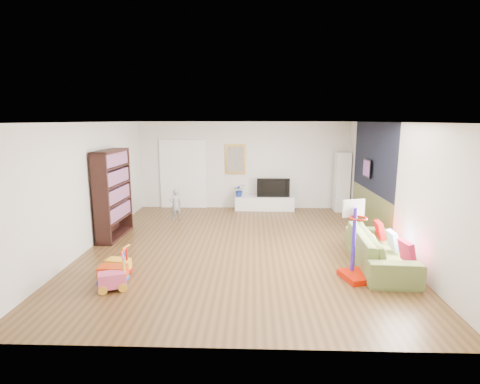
{
  "coord_description": "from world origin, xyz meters",
  "views": [
    {
      "loc": [
        0.28,
        -7.87,
        2.74
      ],
      "look_at": [
        0.0,
        0.4,
        1.15
      ],
      "focal_mm": 28.0,
      "sensor_mm": 36.0,
      "label": 1
    }
  ],
  "objects_px": {
    "bookshelf": "(113,194)",
    "sofa": "(379,250)",
    "media_console": "(264,203)",
    "basketball_hoop": "(359,241)"
  },
  "relations": [
    {
      "from": "bookshelf",
      "to": "sofa",
      "type": "xyz_separation_m",
      "value": [
        5.69,
        -1.65,
        -0.71
      ]
    },
    {
      "from": "media_console",
      "to": "bookshelf",
      "type": "height_order",
      "value": "bookshelf"
    },
    {
      "from": "sofa",
      "to": "media_console",
      "type": "bearing_deg",
      "value": 27.78
    },
    {
      "from": "bookshelf",
      "to": "basketball_hoop",
      "type": "height_order",
      "value": "bookshelf"
    },
    {
      "from": "sofa",
      "to": "basketball_hoop",
      "type": "distance_m",
      "value": 0.93
    },
    {
      "from": "bookshelf",
      "to": "basketball_hoop",
      "type": "relative_size",
      "value": 1.49
    },
    {
      "from": "media_console",
      "to": "bookshelf",
      "type": "relative_size",
      "value": 0.88
    },
    {
      "from": "media_console",
      "to": "basketball_hoop",
      "type": "relative_size",
      "value": 1.3
    },
    {
      "from": "bookshelf",
      "to": "media_console",
      "type": "bearing_deg",
      "value": 39.5
    },
    {
      "from": "sofa",
      "to": "basketball_hoop",
      "type": "height_order",
      "value": "basketball_hoop"
    }
  ]
}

